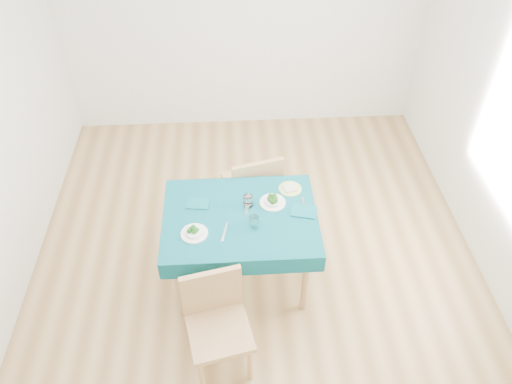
{
  "coord_description": "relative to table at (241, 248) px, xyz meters",
  "views": [
    {
      "loc": [
        -0.18,
        -2.92,
        3.53
      ],
      "look_at": [
        0.0,
        0.0,
        0.85
      ],
      "focal_mm": 35.0,
      "sensor_mm": 36.0,
      "label": 1
    }
  ],
  "objects": [
    {
      "name": "tumbler_side",
      "position": [
        0.1,
        -0.11,
        0.43
      ],
      "size": [
        0.07,
        0.07,
        0.1
      ],
      "primitive_type": "cylinder",
      "color": "white",
      "rests_on": "table"
    },
    {
      "name": "tumbler_center",
      "position": [
        0.07,
        0.12,
        0.43
      ],
      "size": [
        0.07,
        0.07,
        0.1
      ],
      "primitive_type": "cylinder",
      "color": "white",
      "rests_on": "table"
    },
    {
      "name": "knife_near",
      "position": [
        -0.12,
        -0.16,
        0.38
      ],
      "size": [
        0.06,
        0.2,
        0.0
      ],
      "primitive_type": "cube",
      "rotation": [
        0.0,
        0.0,
        -0.21
      ],
      "color": "silver",
      "rests_on": "table"
    },
    {
      "name": "chair_far",
      "position": [
        0.12,
        0.74,
        0.2
      ],
      "size": [
        0.58,
        0.61,
        1.16
      ],
      "primitive_type": "cube",
      "rotation": [
        0.0,
        0.0,
        3.4
      ],
      "color": "#A9804F",
      "rests_on": "ground"
    },
    {
      "name": "knife_far",
      "position": [
        0.52,
        0.08,
        0.38
      ],
      "size": [
        0.03,
        0.21,
        0.0
      ],
      "primitive_type": "cube",
      "rotation": [
        0.0,
        0.0,
        0.05
      ],
      "color": "silver",
      "rests_on": "table"
    },
    {
      "name": "fork_near",
      "position": [
        -0.35,
        -0.18,
        0.38
      ],
      "size": [
        0.08,
        0.17,
        0.0
      ],
      "primitive_type": "cube",
      "rotation": [
        0.0,
        0.0,
        -0.36
      ],
      "color": "silver",
      "rests_on": "table"
    },
    {
      "name": "bowl_far",
      "position": [
        0.27,
        0.13,
        0.41
      ],
      "size": [
        0.21,
        0.21,
        0.06
      ],
      "primitive_type": null,
      "color": "white",
      "rests_on": "table"
    },
    {
      "name": "bread_slice",
      "position": [
        0.43,
        0.28,
        0.4
      ],
      "size": [
        0.12,
        0.12,
        0.02
      ],
      "primitive_type": "cube",
      "rotation": [
        0.0,
        0.0,
        0.25
      ],
      "color": "beige",
      "rests_on": "side_plate"
    },
    {
      "name": "napkin_far",
      "position": [
        0.5,
        0.01,
        0.38
      ],
      "size": [
        0.23,
        0.19,
        0.01
      ],
      "primitive_type": "cube",
      "rotation": [
        0.0,
        0.0,
        -0.28
      ],
      "color": "#0B545F",
      "rests_on": "table"
    },
    {
      "name": "side_plate",
      "position": [
        0.43,
        0.28,
        0.38
      ],
      "size": [
        0.19,
        0.19,
        0.01
      ],
      "primitive_type": "cylinder",
      "color": "#A6D065",
      "rests_on": "table"
    },
    {
      "name": "table",
      "position": [
        0.0,
        0.0,
        0.0
      ],
      "size": [
        1.2,
        0.91,
        0.76
      ],
      "primitive_type": "cube",
      "color": "#074B56",
      "rests_on": "ground"
    },
    {
      "name": "room_shell",
      "position": [
        0.14,
        0.17,
        0.97
      ],
      "size": [
        4.02,
        4.52,
        2.73
      ],
      "color": "olive",
      "rests_on": "ground"
    },
    {
      "name": "chair_near",
      "position": [
        -0.18,
        -0.81,
        0.16
      ],
      "size": [
        0.52,
        0.55,
        1.08
      ],
      "primitive_type": "cube",
      "rotation": [
        0.0,
        0.0,
        0.21
      ],
      "color": "#A9804F",
      "rests_on": "ground"
    },
    {
      "name": "napkin_near",
      "position": [
        -0.33,
        0.15,
        0.38
      ],
      "size": [
        0.19,
        0.15,
        0.01
      ],
      "primitive_type": "cube",
      "rotation": [
        0.0,
        0.0,
        -0.13
      ],
      "color": "#0B545F",
      "rests_on": "table"
    },
    {
      "name": "fork_far",
      "position": [
        0.06,
        0.09,
        0.38
      ],
      "size": [
        0.05,
        0.17,
        0.0
      ],
      "primitive_type": "cube",
      "rotation": [
        0.0,
        0.0,
        -0.16
      ],
      "color": "silver",
      "rests_on": "table"
    },
    {
      "name": "bowl_near",
      "position": [
        -0.35,
        -0.17,
        0.41
      ],
      "size": [
        0.21,
        0.21,
        0.06
      ],
      "primitive_type": null,
      "color": "white",
      "rests_on": "table"
    }
  ]
}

